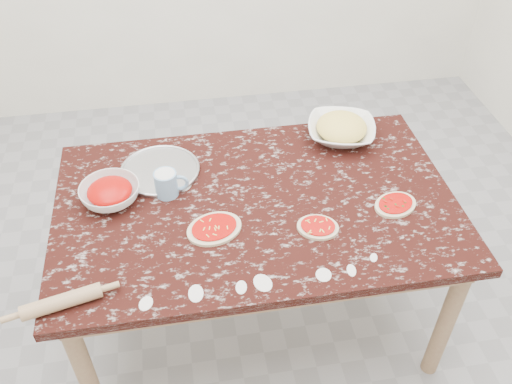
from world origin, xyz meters
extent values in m
plane|color=gray|center=(0.00, 0.00, 0.00)|extent=(4.00, 4.00, 0.00)
cube|color=black|center=(0.00, 0.00, 0.73)|extent=(1.60, 1.00, 0.04)
cube|color=#907652|center=(0.00, 0.00, 0.67)|extent=(1.50, 0.90, 0.08)
cylinder|color=#907652|center=(-0.72, -0.42, 0.35)|extent=(0.07, 0.07, 0.71)
cylinder|color=#907652|center=(0.72, -0.42, 0.35)|extent=(0.07, 0.07, 0.71)
cylinder|color=#907652|center=(-0.72, 0.42, 0.35)|extent=(0.07, 0.07, 0.71)
cylinder|color=#907652|center=(0.72, 0.42, 0.35)|extent=(0.07, 0.07, 0.71)
cylinder|color=#B2B2B7|center=(-0.37, 0.25, 0.76)|extent=(0.41, 0.41, 0.01)
imported|color=white|center=(-0.57, 0.10, 0.79)|extent=(0.30, 0.30, 0.07)
imported|color=white|center=(0.45, 0.36, 0.79)|extent=(0.37, 0.37, 0.07)
cylinder|color=#7CA8D1|center=(-0.35, 0.10, 0.80)|extent=(0.09, 0.09, 0.11)
torus|color=#7CA8D1|center=(-0.29, 0.10, 0.80)|extent=(0.08, 0.02, 0.08)
cylinder|color=silver|center=(-0.35, 0.10, 0.84)|extent=(0.07, 0.07, 0.01)
ellipsoid|color=beige|center=(-0.18, -0.13, 0.76)|extent=(0.26, 0.23, 0.01)
ellipsoid|color=red|center=(-0.18, -0.13, 0.76)|extent=(0.21, 0.19, 0.00)
ellipsoid|color=beige|center=(0.21, -0.19, 0.76)|extent=(0.19, 0.18, 0.01)
ellipsoid|color=red|center=(0.21, -0.19, 0.76)|extent=(0.16, 0.14, 0.00)
ellipsoid|color=beige|center=(0.54, -0.12, 0.76)|extent=(0.22, 0.19, 0.01)
ellipsoid|color=red|center=(0.54, -0.12, 0.76)|extent=(0.18, 0.16, 0.00)
cylinder|color=tan|center=(-0.71, -0.40, 0.78)|extent=(0.27, 0.11, 0.05)
camera|label=1|loc=(-0.27, -1.59, 2.24)|focal=38.41mm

